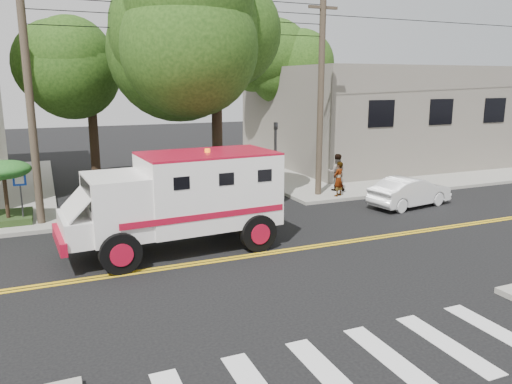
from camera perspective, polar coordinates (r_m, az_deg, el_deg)
name	(u,v)px	position (r m, az deg, el deg)	size (l,w,h in m)	color
ground	(241,257)	(15.44, -1.77, -7.47)	(100.00, 100.00, 0.00)	black
sidewalk_ne	(358,163)	(33.30, 11.55, 3.26)	(17.00, 17.00, 0.15)	gray
building_right	(375,115)	(34.24, 13.39, 8.61)	(14.00, 12.00, 6.00)	slate
utility_pole_left	(30,104)	(19.55, -24.41, 9.14)	(0.28, 0.28, 9.00)	#382D23
utility_pole_right	(321,99)	(22.88, 7.39, 10.46)	(0.28, 0.28, 9.00)	#382D23
tree_main	(228,33)	(21.10, -3.20, 17.72)	(6.08, 5.70, 9.85)	black
tree_left	(97,72)	(25.45, -17.74, 12.95)	(4.48, 4.20, 7.70)	black
tree_right	(279,68)	(32.53, 2.70, 13.93)	(4.80, 4.50, 8.20)	black
traffic_signal	(275,155)	(21.38, 2.23, 4.30)	(0.15, 0.18, 3.60)	#3F3F42
accessibility_sign	(21,191)	(20.11, -25.31, 0.09)	(0.45, 0.10, 2.02)	#3F3F42
armored_truck	(182,196)	(15.86, -8.42, -0.45)	(6.92, 3.11, 3.08)	white
parked_sedan	(410,192)	(22.44, 17.18, 0.02)	(1.36, 3.90, 1.28)	white
pedestrian_a	(338,179)	(23.01, 9.39, 1.48)	(0.58, 0.38, 1.59)	gray
pedestrian_b	(337,172)	(24.20, 9.20, 2.25)	(0.86, 0.67, 1.77)	gray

